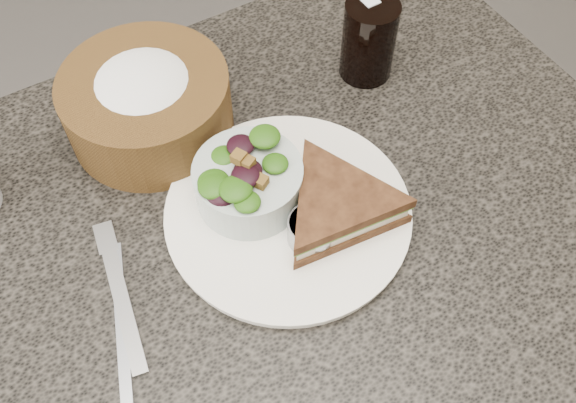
# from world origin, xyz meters

# --- Properties ---
(dining_table) EXTENTS (1.00, 0.70, 0.75)m
(dining_table) POSITION_xyz_m (0.00, 0.00, 0.38)
(dining_table) COLOR black
(dining_table) RESTS_ON floor
(dinner_plate) EXTENTS (0.28, 0.28, 0.01)m
(dinner_plate) POSITION_xyz_m (0.05, -0.01, 0.76)
(dinner_plate) COLOR white
(dinner_plate) RESTS_ON dining_table
(sandwich) EXTENTS (0.19, 0.19, 0.05)m
(sandwich) POSITION_xyz_m (0.10, -0.04, 0.78)
(sandwich) COLOR #53311A
(sandwich) RESTS_ON dinner_plate
(salad_bowl) EXTENTS (0.13, 0.13, 0.07)m
(salad_bowl) POSITION_xyz_m (0.02, 0.03, 0.80)
(salad_bowl) COLOR #A2B2AC
(salad_bowl) RESTS_ON dinner_plate
(dressing_ramekin) EXTENTS (0.07, 0.07, 0.03)m
(dressing_ramekin) POSITION_xyz_m (0.06, -0.05, 0.78)
(dressing_ramekin) COLOR gray
(dressing_ramekin) RESTS_ON dinner_plate
(orange_wedge) EXTENTS (0.08, 0.08, 0.03)m
(orange_wedge) POSITION_xyz_m (0.08, 0.05, 0.77)
(orange_wedge) COLOR #F06200
(orange_wedge) RESTS_ON dinner_plate
(fork) EXTENTS (0.04, 0.17, 0.00)m
(fork) POSITION_xyz_m (-0.16, -0.01, 0.75)
(fork) COLOR #9E9FA0
(fork) RESTS_ON dining_table
(knife) EXTENTS (0.07, 0.18, 0.00)m
(knife) POSITION_xyz_m (-0.16, -0.03, 0.75)
(knife) COLOR #999EA7
(knife) RESTS_ON dining_table
(bread_basket) EXTENTS (0.23, 0.23, 0.12)m
(bread_basket) POSITION_xyz_m (-0.03, 0.20, 0.81)
(bread_basket) COLOR brown
(bread_basket) RESTS_ON dining_table
(cola_glass) EXTENTS (0.09, 0.09, 0.12)m
(cola_glass) POSITION_xyz_m (0.26, 0.14, 0.81)
(cola_glass) COLOR black
(cola_glass) RESTS_ON dining_table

